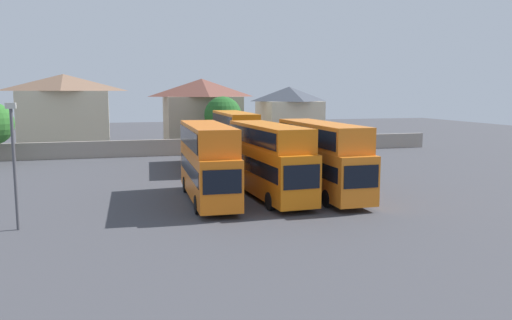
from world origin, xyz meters
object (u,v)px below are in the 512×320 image
Objects in this scene: bus_1 at (208,158)px; tree_behind_wall at (223,115)px; bus_4 at (200,147)px; lamp_post_lot_edge at (14,158)px; house_terrace_left at (65,112)px; house_terrace_centre at (202,112)px; bus_5 at (235,136)px; house_terrace_right at (289,114)px; bus_3 at (322,155)px; bus_2 at (269,157)px.

bus_1 is 27.89m from tree_behind_wall.
bus_4 is 1.74× the size of lamp_post_lot_edge.
lamp_post_lot_edge is at bearing -89.16° from house_terrace_left.
house_terrace_left reaches higher than house_terrace_centre.
bus_5 is 23.34m from house_terrace_right.
bus_3 is at bearing 12.40° from lamp_post_lot_edge.
bus_2 is 0.96× the size of bus_5.
bus_4 is at bearing -128.20° from house_terrace_right.
house_terrace_centre is 12.12m from house_terrace_right.
house_terrace_right is (28.78, 0.88, -0.71)m from house_terrace_left.
house_terrace_right reaches higher than bus_4.
house_terrace_left is 19.09m from tree_behind_wall.
tree_behind_wall reaches higher than bus_5.
bus_2 is 14.68m from bus_4.
house_terrace_centre reaches higher than lamp_post_lot_edge.
bus_1 is 7.83m from bus_3.
house_terrace_right is at bearing 145.64° from bus_4.
bus_2 is 36.94m from house_terrace_right.
bus_3 is 1.02× the size of bus_5.
bus_5 is 1.73× the size of tree_behind_wall.
house_terrace_right is (13.45, 34.39, 1.15)m from bus_2.
bus_2 is 14.63m from bus_5.
bus_4 is 13.80m from tree_behind_wall.
bus_2 is at bearing -92.29° from house_terrace_centre.
lamp_post_lot_edge is (-12.58, -18.60, 1.78)m from bus_4.
house_terrace_left is (-19.06, 33.55, 1.83)m from bus_3.
bus_3 is (7.83, -0.22, -0.00)m from bus_1.
bus_5 is at bearing -96.95° from tree_behind_wall.
bus_3 is 15.72m from bus_4.
bus_3 is at bearing -60.40° from house_terrace_left.
bus_1 is 38.47m from house_terrace_right.
bus_2 is at bearing -95.62° from tree_behind_wall.
house_terrace_right reaches higher than bus_1.
bus_1 is at bearing -18.06° from bus_5.
house_terrace_left reaches higher than bus_2.
tree_behind_wall is (-10.78, -7.20, 0.34)m from house_terrace_right.
house_terrace_centre is 6.77m from tree_behind_wall.
house_terrace_centre is (1.35, 33.82, 1.65)m from bus_2.
bus_2 is 27.36m from tree_behind_wall.
house_terrace_left is 1.29× the size of house_terrace_right.
bus_2 is 36.89m from house_terrace_left.
bus_2 is 1.65× the size of lamp_post_lot_edge.
bus_5 is 1.05× the size of house_terrace_left.
bus_1 is at bearing 21.86° from lamp_post_lot_edge.
house_terrace_right is (9.73, 34.43, 1.12)m from bus_3.
bus_4 is (1.89, 14.32, -0.87)m from bus_1.
bus_5 is at bearing -170.12° from bus_3.
tree_behind_wall is (1.32, -6.64, -0.16)m from house_terrace_centre.
house_terrace_centre is (0.21, 19.24, 1.53)m from bus_5.
bus_1 is at bearing -99.20° from house_terrace_centre.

